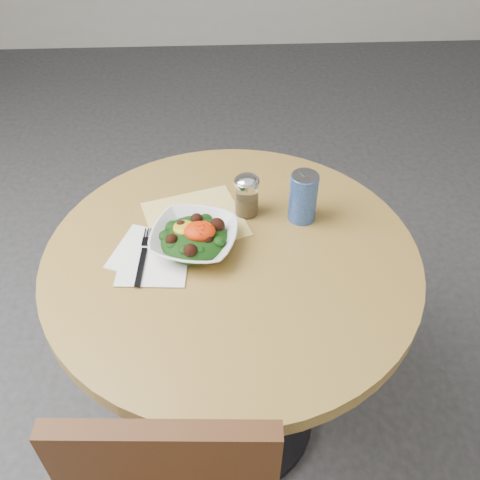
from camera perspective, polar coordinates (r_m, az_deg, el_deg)
The scene contains 8 objects.
ground at distance 1.88m, azimuth -0.66°, elevation -18.10°, with size 6.00×6.00×0.00m, color #2E2D30.
table at distance 1.42m, azimuth -0.84°, elevation -7.20°, with size 0.90×0.90×0.75m.
cloth_napkin at distance 1.37m, azimuth -4.83°, elevation 2.25°, with size 0.24×0.22×0.00m, color #DEAA0B.
paper_napkins at distance 1.28m, azimuth -9.45°, elevation -1.77°, with size 0.20×0.22×0.00m.
salad_bowl at distance 1.28m, azimuth -4.89°, elevation 0.23°, with size 0.25×0.25×0.08m.
fork at distance 1.28m, azimuth -10.19°, elevation -1.48°, with size 0.03×0.20×0.00m.
spice_shaker at distance 1.35m, azimuth 0.72°, elevation 4.78°, with size 0.06×0.06×0.11m.
beverage_can at distance 1.34m, azimuth 6.75°, elevation 4.58°, with size 0.07×0.07×0.14m.
Camera 1 is at (-0.02, -0.91, 1.64)m, focal length 40.00 mm.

